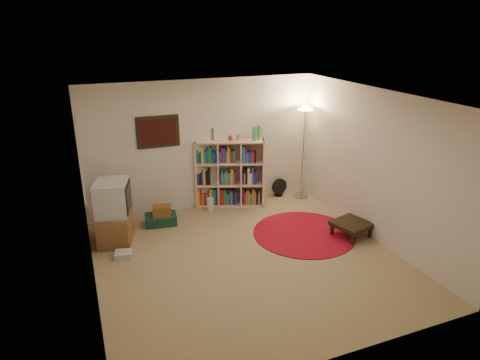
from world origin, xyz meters
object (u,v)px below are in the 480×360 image
(bookshelf, at_px, (229,174))
(floor_lamp, at_px, (305,122))
(suitcase, at_px, (161,219))
(tv_stand, at_px, (114,213))
(floor_fan, at_px, (279,187))
(side_table, at_px, (351,225))

(bookshelf, distance_m, floor_lamp, 1.82)
(suitcase, bearing_deg, floor_lamp, 11.48)
(tv_stand, bearing_deg, bookshelf, 33.67)
(bookshelf, relative_size, floor_fan, 4.23)
(floor_fan, bearing_deg, bookshelf, 173.31)
(tv_stand, height_order, side_table, tv_stand)
(suitcase, bearing_deg, tv_stand, -148.39)
(bookshelf, height_order, suitcase, bookshelf)
(bookshelf, relative_size, side_table, 2.33)
(side_table, bearing_deg, suitcase, 150.37)
(floor_fan, relative_size, tv_stand, 0.36)
(floor_lamp, distance_m, floor_fan, 1.48)
(bookshelf, height_order, tv_stand, bookshelf)
(floor_lamp, bearing_deg, suitcase, -176.34)
(floor_lamp, distance_m, suitcase, 3.37)
(tv_stand, bearing_deg, side_table, -3.90)
(bookshelf, bearing_deg, floor_lamp, 12.13)
(suitcase, distance_m, side_table, 3.38)
(floor_lamp, xyz_separation_m, tv_stand, (-3.83, -0.55, -1.08))
(floor_lamp, relative_size, side_table, 2.79)
(floor_fan, bearing_deg, side_table, -88.52)
(floor_fan, bearing_deg, suitcase, -178.50)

